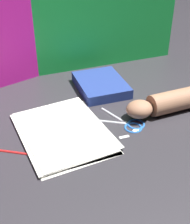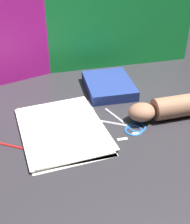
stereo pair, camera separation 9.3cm
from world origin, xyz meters
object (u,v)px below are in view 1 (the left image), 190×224
scissors (128,123)px  hand_forearm (169,102)px  book_closed (101,85)px  paper_stack (63,132)px

scissors → hand_forearm: (0.16, 0.00, 0.03)m
book_closed → scissors: (-0.03, -0.24, -0.01)m
book_closed → paper_stack: bearing=-138.9°
scissors → hand_forearm: 0.16m
scissors → hand_forearm: size_ratio=0.59×
paper_stack → scissors: (0.20, -0.04, -0.00)m
scissors → book_closed: bearing=83.8°
book_closed → hand_forearm: hand_forearm is taller
paper_stack → hand_forearm: (0.36, -0.04, 0.03)m
paper_stack → hand_forearm: 0.36m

